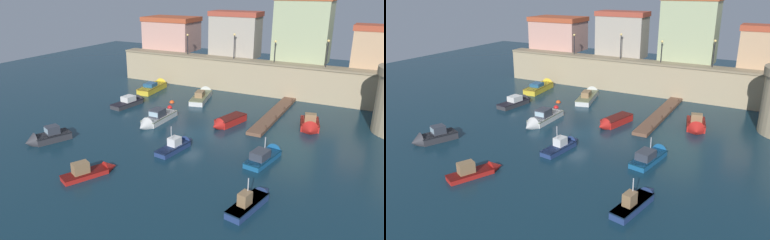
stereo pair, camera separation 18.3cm
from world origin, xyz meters
TOP-DOWN VIEW (x-y plane):
  - ground_plane at (0.00, 0.00)m, footprint 101.94×101.94m
  - quay_wall at (0.00, 18.13)m, footprint 42.09×2.57m
  - old_town_backdrop at (-0.13, 21.42)m, footprint 40.47×5.73m
  - pier_dock at (6.22, 9.64)m, footprint 1.64×14.70m
  - quay_lamp_0 at (-10.18, 18.13)m, footprint 0.32×0.32m
  - quay_lamp_1 at (-2.61, 18.13)m, footprint 0.32×0.32m
  - quay_lamp_2 at (3.33, 18.13)m, footprint 0.32×0.32m
  - quay_lamp_3 at (10.12, 18.13)m, footprint 0.32×0.32m
  - moored_boat_0 at (10.50, -10.03)m, footprint 2.12×5.21m
  - moored_boat_1 at (-4.59, 12.18)m, footprint 3.47×7.59m
  - moored_boat_2 at (-11.39, -8.83)m, footprint 3.27×4.67m
  - moored_boat_3 at (9.07, -2.19)m, footprint 2.38×5.77m
  - moored_boat_4 at (-2.60, -11.92)m, footprint 3.05×4.72m
  - moored_boat_5 at (10.90, 6.99)m, footprint 2.80×4.59m
  - moored_boat_6 at (0.93, -3.97)m, footprint 1.93×5.09m
  - moored_boat_7 at (-11.43, 5.32)m, footprint 2.27×5.67m
  - moored_boat_8 at (2.54, 3.96)m, footprint 2.73×5.35m
  - moored_boat_9 at (-4.84, 0.70)m, footprint 1.76×6.43m
  - moored_boat_10 at (-12.84, 13.00)m, footprint 2.43×7.15m
  - mooring_buoy_0 at (0.81, -1.98)m, footprint 0.51×0.51m
  - mooring_buoy_1 at (-6.33, 6.41)m, footprint 0.62×0.62m
  - mooring_buoy_2 at (-7.25, 8.44)m, footprint 0.65×0.65m

SIDE VIEW (x-z plane):
  - ground_plane at x=0.00m, z-range 0.00..0.00m
  - mooring_buoy_0 at x=0.81m, z-range -0.25..0.25m
  - mooring_buoy_1 at x=-6.33m, z-range -0.31..0.31m
  - mooring_buoy_2 at x=-7.25m, z-range -0.33..0.33m
  - pier_dock at x=6.22m, z-range -0.17..0.53m
  - moored_boat_6 at x=0.93m, z-range -1.07..1.82m
  - moored_boat_4 at x=-2.60m, z-range -0.49..1.26m
  - moored_boat_0 at x=10.50m, z-range -0.97..1.76m
  - moored_boat_3 at x=9.07m, z-range -0.95..1.74m
  - moored_boat_7 at x=-11.43m, z-range -0.45..1.27m
  - moored_boat_1 at x=-4.59m, z-range -0.52..1.40m
  - moored_boat_8 at x=2.54m, z-range -0.27..1.16m
  - moored_boat_9 at x=-4.84m, z-range -0.54..1.47m
  - moored_boat_5 at x=10.90m, z-range -0.61..1.56m
  - moored_boat_2 at x=-11.39m, z-range -0.53..1.48m
  - moored_boat_10 at x=-12.84m, z-range -0.42..1.39m
  - quay_wall at x=0.00m, z-range 0.01..4.69m
  - quay_lamp_2 at x=3.33m, z-range 5.21..8.20m
  - quay_lamp_0 at x=-10.18m, z-range 5.21..8.28m
  - quay_lamp_3 at x=10.12m, z-range 5.25..8.77m
  - quay_lamp_1 at x=-2.61m, z-range 5.25..8.81m
  - old_town_backdrop at x=-0.13m, z-range 3.39..12.39m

